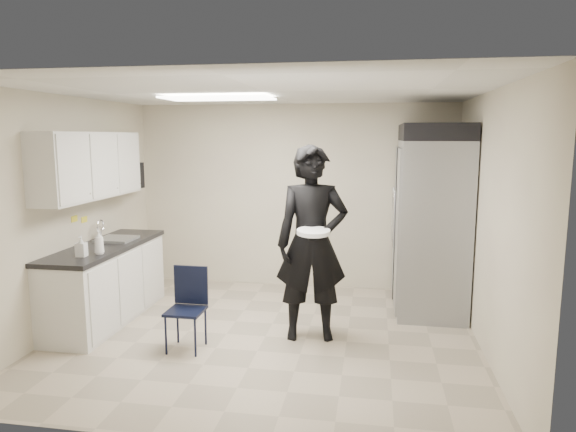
% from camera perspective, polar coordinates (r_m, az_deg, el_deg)
% --- Properties ---
extents(floor, '(4.50, 4.50, 0.00)m').
position_cam_1_polar(floor, '(5.73, -2.52, -13.21)').
color(floor, tan).
rests_on(floor, ground).
extents(ceiling, '(4.50, 4.50, 0.00)m').
position_cam_1_polar(ceiling, '(5.33, -2.72, 13.65)').
color(ceiling, silver).
rests_on(ceiling, back_wall).
extents(back_wall, '(4.50, 0.00, 4.50)m').
position_cam_1_polar(back_wall, '(7.33, 0.68, 2.18)').
color(back_wall, beige).
rests_on(back_wall, floor).
extents(left_wall, '(0.00, 4.00, 4.00)m').
position_cam_1_polar(left_wall, '(6.25, -23.22, 0.29)').
color(left_wall, beige).
rests_on(left_wall, floor).
extents(right_wall, '(0.00, 4.00, 4.00)m').
position_cam_1_polar(right_wall, '(5.38, 21.51, -0.90)').
color(right_wall, beige).
rests_on(right_wall, floor).
extents(ceiling_panel, '(1.20, 0.60, 0.02)m').
position_cam_1_polar(ceiling_panel, '(5.87, -7.75, 12.85)').
color(ceiling_panel, white).
rests_on(ceiling_panel, ceiling).
extents(lower_counter, '(0.60, 1.90, 0.86)m').
position_cam_1_polar(lower_counter, '(6.44, -19.51, -7.18)').
color(lower_counter, silver).
rests_on(lower_counter, floor).
extents(countertop, '(0.64, 1.95, 0.05)m').
position_cam_1_polar(countertop, '(6.34, -19.73, -3.22)').
color(countertop, black).
rests_on(countertop, lower_counter).
extents(sink, '(0.42, 0.40, 0.14)m').
position_cam_1_polar(sink, '(6.54, -18.50, -2.92)').
color(sink, gray).
rests_on(sink, countertop).
extents(faucet, '(0.02, 0.02, 0.24)m').
position_cam_1_polar(faucet, '(6.61, -20.10, -1.56)').
color(faucet, silver).
rests_on(faucet, countertop).
extents(upper_cabinets, '(0.35, 1.80, 0.75)m').
position_cam_1_polar(upper_cabinets, '(6.28, -21.18, 5.26)').
color(upper_cabinets, silver).
rests_on(upper_cabinets, left_wall).
extents(towel_dispenser, '(0.22, 0.30, 0.35)m').
position_cam_1_polar(towel_dispenser, '(7.33, -16.95, 4.31)').
color(towel_dispenser, black).
rests_on(towel_dispenser, left_wall).
extents(notice_sticker_left, '(0.00, 0.12, 0.07)m').
position_cam_1_polar(notice_sticker_left, '(6.34, -22.64, -0.29)').
color(notice_sticker_left, yellow).
rests_on(notice_sticker_left, left_wall).
extents(notice_sticker_right, '(0.00, 0.12, 0.07)m').
position_cam_1_polar(notice_sticker_right, '(6.52, -21.69, -0.36)').
color(notice_sticker_right, yellow).
rests_on(notice_sticker_right, left_wall).
extents(commercial_fridge, '(0.80, 1.35, 2.10)m').
position_cam_1_polar(commercial_fridge, '(6.60, 15.57, -1.09)').
color(commercial_fridge, gray).
rests_on(commercial_fridge, floor).
extents(fridge_compressor, '(0.80, 1.35, 0.20)m').
position_cam_1_polar(fridge_compressor, '(6.51, 15.99, 8.93)').
color(fridge_compressor, black).
rests_on(fridge_compressor, commercial_fridge).
extents(folding_chair, '(0.36, 0.36, 0.81)m').
position_cam_1_polar(folding_chair, '(5.37, -11.32, -10.33)').
color(folding_chair, black).
rests_on(folding_chair, floor).
extents(man_tuxedo, '(0.83, 0.63, 2.07)m').
position_cam_1_polar(man_tuxedo, '(5.42, 2.68, -3.07)').
color(man_tuxedo, black).
rests_on(man_tuxedo, floor).
extents(bucket_lid, '(0.39, 0.39, 0.04)m').
position_cam_1_polar(bucket_lid, '(5.14, 2.85, -1.77)').
color(bucket_lid, white).
rests_on(bucket_lid, man_tuxedo).
extents(soap_bottle_a, '(0.12, 0.12, 0.26)m').
position_cam_1_polar(soap_bottle_a, '(5.82, -20.26, -2.74)').
color(soap_bottle_a, silver).
rests_on(soap_bottle_a, countertop).
extents(soap_bottle_b, '(0.11, 0.11, 0.22)m').
position_cam_1_polar(soap_bottle_b, '(5.77, -21.99, -3.14)').
color(soap_bottle_b, '#B1B1BD').
rests_on(soap_bottle_b, countertop).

